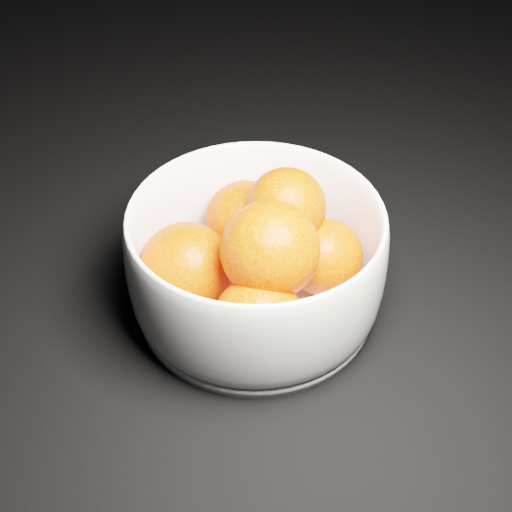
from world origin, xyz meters
The scene contains 2 objects.
bowl centered at (-0.25, -0.10, 0.06)m, with size 0.23×0.23×0.11m.
orange_pile centered at (-0.25, -0.11, 0.07)m, with size 0.17×0.17×0.13m.
Camera 1 is at (0.04, -0.48, 0.48)m, focal length 50.00 mm.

